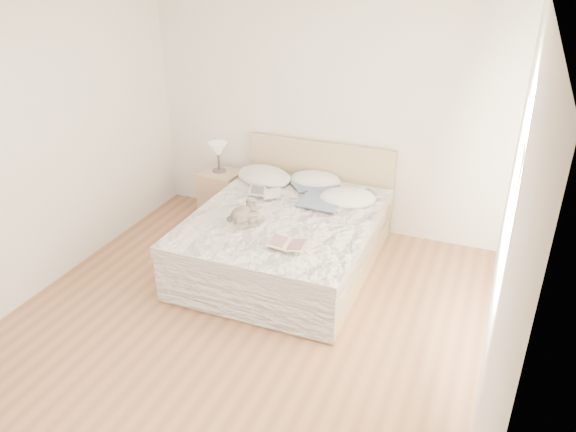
% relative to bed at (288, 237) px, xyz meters
% --- Properties ---
extents(floor, '(4.00, 4.50, 0.00)m').
position_rel_bed_xyz_m(floor, '(0.00, -1.19, -0.31)').
color(floor, brown).
rests_on(floor, ground).
extents(wall_back, '(4.00, 0.02, 2.70)m').
position_rel_bed_xyz_m(wall_back, '(0.00, 1.06, 1.04)').
color(wall_back, white).
rests_on(wall_back, ground).
extents(wall_left, '(0.02, 4.50, 2.70)m').
position_rel_bed_xyz_m(wall_left, '(-2.00, -1.19, 1.04)').
color(wall_left, white).
rests_on(wall_left, ground).
extents(wall_right, '(0.02, 4.50, 2.70)m').
position_rel_bed_xyz_m(wall_right, '(2.00, -1.19, 1.04)').
color(wall_right, white).
rests_on(wall_right, ground).
extents(window, '(0.02, 1.30, 1.10)m').
position_rel_bed_xyz_m(window, '(1.99, -0.89, 1.14)').
color(window, white).
rests_on(window, wall_right).
extents(bed, '(1.72, 2.14, 1.00)m').
position_rel_bed_xyz_m(bed, '(0.00, 0.00, 0.00)').
color(bed, tan).
rests_on(bed, floor).
extents(nightstand, '(0.48, 0.43, 0.56)m').
position_rel_bed_xyz_m(nightstand, '(-1.15, 0.74, -0.03)').
color(nightstand, tan).
rests_on(nightstand, floor).
extents(table_lamp, '(0.26, 0.26, 0.35)m').
position_rel_bed_xyz_m(table_lamp, '(-1.17, 0.77, 0.51)').
color(table_lamp, '#504A46').
rests_on(table_lamp, nightstand).
extents(pillow_left, '(0.75, 0.60, 0.20)m').
position_rel_bed_xyz_m(pillow_left, '(-0.54, 0.65, 0.33)').
color(pillow_left, silver).
rests_on(pillow_left, bed).
extents(pillow_middle, '(0.60, 0.45, 0.17)m').
position_rel_bed_xyz_m(pillow_middle, '(0.02, 0.77, 0.33)').
color(pillow_middle, white).
rests_on(pillow_middle, bed).
extents(pillow_right, '(0.67, 0.56, 0.17)m').
position_rel_bed_xyz_m(pillow_right, '(0.49, 0.44, 0.33)').
color(pillow_right, white).
rests_on(pillow_right, bed).
extents(blouse, '(0.66, 0.70, 0.03)m').
position_rel_bed_xyz_m(blouse, '(0.25, 0.39, 0.32)').
color(blouse, '#425673').
rests_on(blouse, bed).
extents(photo_book, '(0.42, 0.36, 0.03)m').
position_rel_bed_xyz_m(photo_book, '(-0.36, 0.26, 0.32)').
color(photo_book, silver).
rests_on(photo_book, bed).
extents(childrens_book, '(0.37, 0.27, 0.02)m').
position_rel_bed_xyz_m(childrens_book, '(0.27, -0.67, 0.32)').
color(childrens_book, beige).
rests_on(childrens_book, bed).
extents(teddy_bear, '(0.27, 0.34, 0.16)m').
position_rel_bed_xyz_m(teddy_bear, '(-0.31, -0.42, 0.34)').
color(teddy_bear, '#5E544A').
rests_on(teddy_bear, bed).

